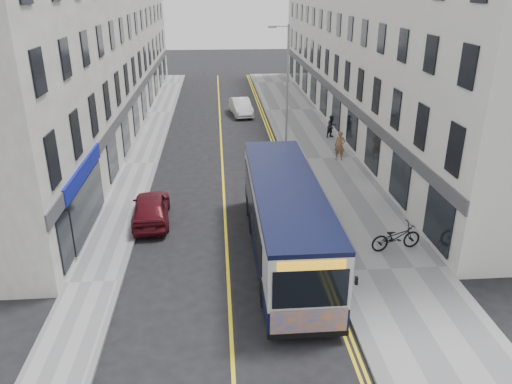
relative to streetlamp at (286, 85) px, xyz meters
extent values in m
plane|color=black|center=(-4.17, -14.00, -4.38)|extent=(140.00, 140.00, 0.00)
cube|color=gray|center=(2.08, -2.00, -4.32)|extent=(4.50, 64.00, 0.12)
cube|color=gray|center=(-9.17, -2.00, -4.32)|extent=(2.00, 64.00, 0.12)
cube|color=slate|center=(-0.17, -2.00, -4.32)|extent=(0.18, 64.00, 0.13)
cube|color=slate|center=(-8.17, -2.00, -4.32)|extent=(0.18, 64.00, 0.13)
cube|color=yellow|center=(-4.17, -2.00, -4.38)|extent=(0.12, 64.00, 0.01)
cube|color=yellow|center=(-0.62, -2.00, -4.38)|extent=(0.10, 64.00, 0.01)
cube|color=yellow|center=(-0.42, -2.00, -4.38)|extent=(0.10, 64.00, 0.01)
cube|color=silver|center=(7.33, 7.00, 2.12)|extent=(6.00, 46.00, 13.00)
cube|color=silver|center=(-13.17, 7.00, 2.12)|extent=(6.00, 46.00, 13.00)
cylinder|color=#94989D|center=(0.08, 0.00, -0.38)|extent=(0.14, 0.14, 8.00)
cylinder|color=#94989D|center=(-0.42, 0.00, 3.52)|extent=(1.00, 0.08, 0.08)
cube|color=#94989D|center=(-0.92, 0.00, 3.47)|extent=(0.50, 0.18, 0.12)
cube|color=black|center=(-1.85, -13.71, -3.59)|extent=(2.49, 10.95, 0.90)
cube|color=#B7B9BE|center=(-1.85, -13.71, -2.24)|extent=(2.49, 10.95, 1.79)
cube|color=black|center=(-1.85, -13.71, -1.27)|extent=(2.51, 10.95, 0.16)
cube|color=black|center=(-3.12, -13.11, -2.44)|extent=(0.04, 8.56, 1.15)
cube|color=black|center=(-0.59, -13.11, -2.44)|extent=(0.04, 8.56, 1.15)
cube|color=black|center=(-1.85, -19.21, -2.34)|extent=(2.24, 0.04, 1.24)
cube|color=orange|center=(-1.85, -19.21, -3.54)|extent=(2.34, 0.04, 0.95)
cube|color=orange|center=(-1.85, -19.22, -1.54)|extent=(1.99, 0.04, 0.28)
cylinder|color=black|center=(-2.98, -17.00, -3.88)|extent=(0.28, 1.00, 1.00)
cylinder|color=black|center=(-0.73, -17.00, -3.88)|extent=(0.28, 1.00, 1.00)
cylinder|color=black|center=(-2.98, -11.52, -3.88)|extent=(0.28, 1.00, 1.00)
cylinder|color=black|center=(-0.73, -11.52, -3.88)|extent=(0.28, 1.00, 1.00)
cylinder|color=black|center=(-2.98, -9.73, -3.88)|extent=(0.28, 1.00, 1.00)
cylinder|color=black|center=(-0.73, -9.73, -3.88)|extent=(0.28, 1.00, 1.00)
imported|color=black|center=(2.74, -13.74, -3.69)|extent=(2.26, 1.12, 1.14)
imported|color=brown|center=(3.10, -2.34, -3.37)|extent=(0.77, 0.65, 1.79)
imported|color=black|center=(3.68, 2.52, -3.47)|extent=(0.97, 0.91, 1.59)
imported|color=silver|center=(-2.37, 10.05, -3.69)|extent=(1.98, 4.34, 1.38)
imported|color=#530D17|center=(-7.57, -10.09, -3.68)|extent=(1.93, 4.24, 1.41)
camera|label=1|loc=(-4.41, -31.30, 5.84)|focal=35.00mm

